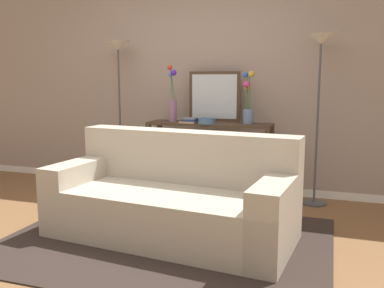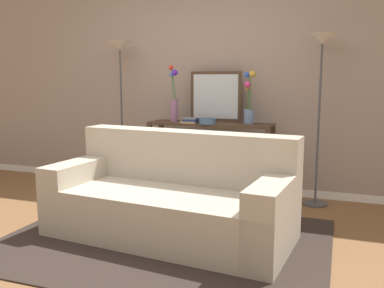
{
  "view_description": "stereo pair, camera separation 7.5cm",
  "coord_description": "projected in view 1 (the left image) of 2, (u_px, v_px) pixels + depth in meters",
  "views": [
    {
      "loc": [
        1.58,
        -2.9,
        1.34
      ],
      "look_at": [
        0.29,
        0.95,
        0.71
      ],
      "focal_mm": 39.24,
      "sensor_mm": 36.0,
      "label": 1
    },
    {
      "loc": [
        1.65,
        -2.88,
        1.34
      ],
      "look_at": [
        0.29,
        0.95,
        0.71
      ],
      "focal_mm": 39.24,
      "sensor_mm": 36.0,
      "label": 2
    }
  ],
  "objects": [
    {
      "name": "back_wall",
      "position": [
        197.0,
        75.0,
        5.09
      ],
      "size": [
        12.0,
        0.15,
        2.77
      ],
      "color": "white",
      "rests_on": "ground"
    },
    {
      "name": "ground_plane",
      "position": [
        122.0,
        246.0,
        3.42
      ],
      "size": [
        16.0,
        16.0,
        0.02
      ],
      "primitive_type": "cube",
      "color": "brown"
    },
    {
      "name": "floor_lamp_left",
      "position": [
        119.0,
        73.0,
        5.06
      ],
      "size": [
        0.28,
        0.28,
        1.79
      ],
      "color": "#4C4C51",
      "rests_on": "ground"
    },
    {
      "name": "vase_tall_flowers",
      "position": [
        173.0,
        102.0,
        4.81
      ],
      "size": [
        0.11,
        0.1,
        0.64
      ],
      "color": "gray",
      "rests_on": "console_table"
    },
    {
      "name": "floor_lamp_right",
      "position": [
        320.0,
        72.0,
        4.32
      ],
      "size": [
        0.28,
        0.28,
        1.79
      ],
      "color": "#4C4C51",
      "rests_on": "ground"
    },
    {
      "name": "console_table",
      "position": [
        209.0,
        145.0,
        4.77
      ],
      "size": [
        1.41,
        0.38,
        0.85
      ],
      "color": "#473323",
      "rests_on": "ground"
    },
    {
      "name": "fruit_bowl",
      "position": [
        207.0,
        121.0,
        4.61
      ],
      "size": [
        0.19,
        0.19,
        0.06
      ],
      "color": "#4C7093",
      "rests_on": "console_table"
    },
    {
      "name": "area_rug",
      "position": [
        166.0,
        241.0,
        3.49
      ],
      "size": [
        2.65,
        1.99,
        0.01
      ],
      "color": "#332823",
      "rests_on": "ground"
    },
    {
      "name": "book_row_under_console",
      "position": [
        173.0,
        188.0,
        4.99
      ],
      "size": [
        0.27,
        0.17,
        0.13
      ],
      "color": "#236033",
      "rests_on": "ground"
    },
    {
      "name": "couch",
      "position": [
        173.0,
        200.0,
        3.59
      ],
      "size": [
        2.12,
        1.11,
        0.88
      ],
      "color": "#BCB29E",
      "rests_on": "ground"
    },
    {
      "name": "book_stack",
      "position": [
        189.0,
        121.0,
        4.68
      ],
      "size": [
        0.19,
        0.14,
        0.06
      ],
      "color": "tan",
      "rests_on": "console_table"
    },
    {
      "name": "wall_mirror",
      "position": [
        214.0,
        97.0,
        4.83
      ],
      "size": [
        0.6,
        0.02,
        0.58
      ],
      "color": "#473323",
      "rests_on": "console_table"
    },
    {
      "name": "vase_short_flowers",
      "position": [
        248.0,
        104.0,
        4.59
      ],
      "size": [
        0.13,
        0.12,
        0.58
      ],
      "color": "#6B84AD",
      "rests_on": "console_table"
    }
  ]
}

